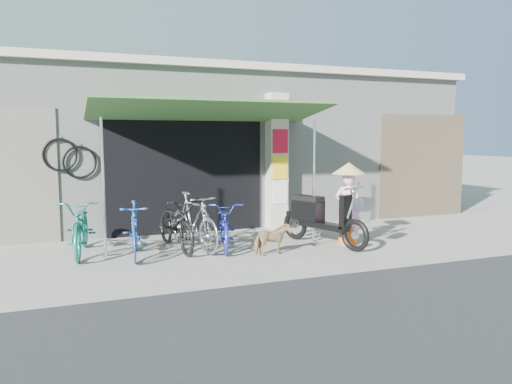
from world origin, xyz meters
name	(u,v)px	position (x,y,z in m)	size (l,w,h in m)	color
ground	(287,254)	(0.00, 0.00, 0.00)	(80.00, 80.00, 0.00)	gray
road_strip	(494,360)	(0.00, -4.50, 0.01)	(80.00, 6.00, 0.01)	#2F2F31
bicycle_shop	(207,145)	(0.00, 5.09, 1.83)	(12.30, 5.30, 3.66)	#A2A79F
shop_pillar	(276,161)	(0.85, 2.45, 1.50)	(0.42, 0.44, 3.00)	beige
awning	(210,112)	(-0.90, 1.63, 2.51)	(4.60, 1.88, 2.72)	#2F5C29
neighbour_right	(422,166)	(5.00, 2.59, 1.30)	(2.60, 0.06, 2.60)	brown
bike_teal	(82,227)	(-3.34, 1.26, 0.49)	(0.65, 1.88, 0.99)	#186C5D
bike_blue	(135,230)	(-2.51, 0.74, 0.47)	(0.44, 1.57, 0.95)	#1F4A91
bike_black	(176,224)	(-1.73, 1.05, 0.48)	(0.63, 1.81, 0.95)	black
bike_silver	(194,221)	(-1.44, 0.94, 0.52)	(0.49, 1.74, 1.04)	#A3A4A8
bike_navy	(225,225)	(-0.88, 0.81, 0.45)	(0.59, 1.70, 0.89)	#21299B
street_dog	(272,240)	(-0.28, 0.01, 0.28)	(0.30, 0.65, 0.55)	tan
moped	(322,217)	(0.92, 0.45, 0.53)	(0.95, 1.96, 1.16)	black
nun	(348,203)	(1.41, 0.32, 0.79)	(0.64, 0.64, 1.57)	#F9A7CA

